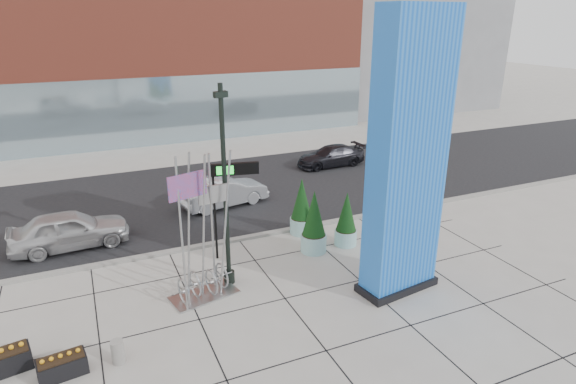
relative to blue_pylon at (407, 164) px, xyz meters
name	(u,v)px	position (x,y,z in m)	size (l,w,h in m)	color
ground	(248,291)	(-4.93, 1.95, -4.60)	(160.00, 160.00, 0.00)	#9E9991
street_asphalt	(185,198)	(-4.93, 11.95, -4.59)	(80.00, 12.00, 0.02)	black
curb_edge	(217,243)	(-4.93, 5.95, -4.54)	(80.00, 0.30, 0.12)	gray
tower_podium	(146,64)	(-3.93, 28.95, 0.90)	(34.00, 10.00, 11.00)	#AD4532
tower_glass_front	(160,111)	(-3.93, 24.15, -2.10)	(34.00, 0.60, 5.00)	#8CA5B2
building_grey_parking	(376,17)	(21.07, 33.95, 4.40)	(20.00, 18.00, 18.00)	slate
blue_pylon	(407,164)	(0.00, 0.00, 0.00)	(3.00, 1.65, 9.51)	blue
lamp_post	(226,208)	(-5.35, 2.77, -1.67)	(0.48, 0.39, 7.16)	black
public_art_sculpture	(202,261)	(-6.41, 2.26, -3.25)	(2.44, 1.57, 5.14)	#A9ABAE
concrete_bollard	(118,352)	(-9.47, -0.13, -4.25)	(0.36, 0.36, 0.70)	gray
overhead_street_sign	(230,176)	(-4.57, 4.75, -1.23)	(1.84, 0.53, 3.92)	black
round_planter_east	(346,220)	(0.09, 3.75, -3.48)	(0.94, 0.94, 2.35)	#9BD1CF
round_planter_mid	(314,223)	(-1.43, 3.75, -3.35)	(1.06, 1.06, 2.64)	#9BD1CF
round_planter_west	(302,208)	(-1.13, 5.55, -3.38)	(1.03, 1.03, 2.56)	#9BD1CF
box_planter_north	(62,365)	(-10.90, -0.05, -4.28)	(1.31, 0.78, 0.68)	black
box_planter_south	(4,361)	(-12.35, 0.75, -4.26)	(1.45, 0.91, 0.74)	black
car_white_west	(70,230)	(-10.54, 8.13, -3.80)	(1.88, 4.67, 1.59)	silver
car_silver_mid	(224,192)	(-3.31, 10.10, -3.86)	(1.55, 4.46, 1.47)	#AFB1B8
car_dark_east	(331,156)	(4.97, 14.01, -3.95)	(1.81, 4.46, 1.30)	black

